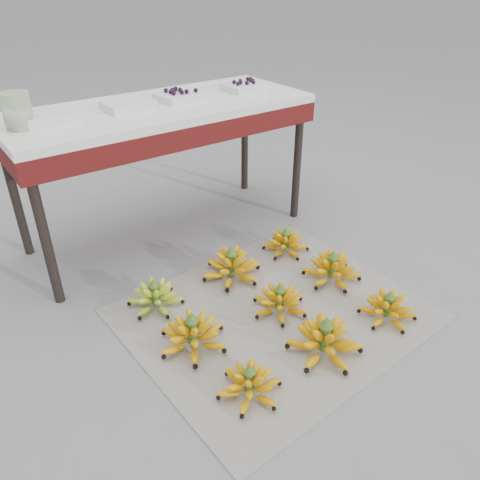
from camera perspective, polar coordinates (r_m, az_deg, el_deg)
ground at (r=2.15m, az=2.58°, el=-8.65°), size 60.00×60.00×0.00m
newspaper_mat at (r=2.14m, az=4.27°, el=-8.92°), size 1.30×1.11×0.01m
bunch_front_left at (r=1.76m, az=1.16°, el=-17.15°), size 0.31×0.31×0.15m
bunch_front_center at (r=1.93m, az=10.27°, el=-11.97°), size 0.32×0.32×0.18m
bunch_front_right at (r=2.17m, az=17.56°, el=-7.99°), size 0.27×0.27×0.15m
bunch_mid_left at (r=1.94m, az=-5.77°, el=-11.39°), size 0.35×0.35×0.17m
bunch_mid_center at (r=2.12m, az=4.86°, el=-7.49°), size 0.31×0.31×0.15m
bunch_mid_right at (r=2.35m, az=11.14°, el=-3.53°), size 0.30×0.30×0.17m
bunch_back_left at (r=2.17m, az=-10.30°, el=-6.82°), size 0.26×0.26×0.15m
bunch_back_center at (r=2.32m, az=-1.03°, el=-3.27°), size 0.37×0.37×0.18m
bunch_back_right at (r=2.54m, az=5.61°, el=-0.38°), size 0.30×0.30×0.15m
vendor_table at (r=2.51m, az=-9.59°, el=14.14°), size 1.56×0.63×0.75m
tray_far_left at (r=2.33m, az=-22.64°, el=13.69°), size 0.27×0.20×0.04m
tray_left at (r=2.42m, az=-13.46°, el=15.70°), size 0.24×0.18×0.04m
tray_right at (r=2.55m, az=-7.30°, el=17.03°), size 0.26×0.20×0.06m
tray_far_right at (r=2.75m, az=0.60°, el=18.24°), size 0.25×0.19×0.06m
glass_jar at (r=2.25m, az=-25.51°, el=14.04°), size 0.13×0.13×0.15m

